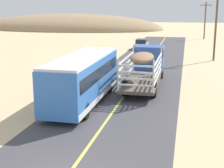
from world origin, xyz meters
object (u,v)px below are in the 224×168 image
(power_pole_far, at_px, (205,19))
(livestock_truck, at_px, (147,62))
(bus, at_px, (83,78))
(car_far, at_px, (141,44))
(power_pole_mid, at_px, (216,25))

(power_pole_far, bearing_deg, livestock_truck, -99.17)
(livestock_truck, relative_size, power_pole_far, 1.37)
(bus, distance_m, car_far, 29.42)
(power_pole_mid, bearing_deg, power_pole_far, 90.00)
(livestock_truck, xyz_separation_m, power_pole_far, (6.46, 40.03, 2.02))
(car_far, distance_m, power_pole_far, 20.45)
(car_far, xyz_separation_m, power_pole_far, (9.94, 17.60, 3.12))
(power_pole_mid, bearing_deg, livestock_truck, -115.73)
(bus, bearing_deg, livestock_truck, 63.52)
(bus, bearing_deg, car_far, 90.02)
(power_pole_far, bearing_deg, power_pole_mid, -90.00)
(livestock_truck, relative_size, car_far, 2.20)
(power_pole_mid, bearing_deg, bus, -115.99)
(livestock_truck, height_order, car_far, livestock_truck)
(livestock_truck, bearing_deg, power_pole_mid, 64.27)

